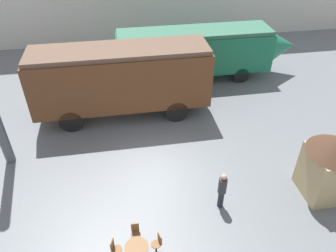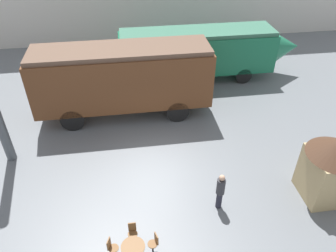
{
  "view_description": "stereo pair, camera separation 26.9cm",
  "coord_description": "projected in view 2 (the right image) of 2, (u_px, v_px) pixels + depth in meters",
  "views": [
    {
      "loc": [
        -1.3,
        -11.05,
        10.65
      ],
      "look_at": [
        0.73,
        1.0,
        1.6
      ],
      "focal_mm": 35.0,
      "sensor_mm": 36.0,
      "label": 1
    },
    {
      "loc": [
        -1.03,
        -11.1,
        10.65
      ],
      "look_at": [
        0.73,
        1.0,
        1.6
      ],
      "focal_mm": 35.0,
      "sensor_mm": 36.0,
      "label": 2
    }
  ],
  "objects": [
    {
      "name": "ground_plane",
      "position": [
        156.0,
        167.0,
        15.28
      ],
      "size": [
        80.0,
        80.0,
        0.0
      ],
      "primitive_type": "plane",
      "color": "slate"
    },
    {
      "name": "streamlined_locomotive",
      "position": [
        209.0,
        50.0,
        21.28
      ],
      "size": [
        11.93,
        2.49,
        3.32
      ],
      "color": "#196B47",
      "rests_on": "ground_plane"
    },
    {
      "name": "passenger_coach_wooden",
      "position": [
        123.0,
        76.0,
        17.48
      ],
      "size": [
        9.39,
        2.58,
        4.01
      ],
      "color": "brown",
      "rests_on": "ground_plane"
    },
    {
      "name": "cafe_table_mid",
      "position": [
        133.0,
        249.0,
        11.21
      ],
      "size": [
        0.83,
        0.83,
        0.74
      ],
      "color": "black",
      "rests_on": "ground_plane"
    },
    {
      "name": "cafe_chair_5",
      "position": [
        154.0,
        242.0,
        11.52
      ],
      "size": [
        0.39,
        0.37,
        0.87
      ],
      "rotation": [
        0.0,
        0.0,
        3.43
      ],
      "color": "black",
      "rests_on": "ground_plane"
    },
    {
      "name": "cafe_chair_6",
      "position": [
        133.0,
        231.0,
        11.88
      ],
      "size": [
        0.36,
        0.36,
        0.87
      ],
      "rotation": [
        0.0,
        0.0,
        4.69
      ],
      "color": "black",
      "rests_on": "ground_plane"
    },
    {
      "name": "cafe_chair_7",
      "position": [
        111.0,
        247.0,
        11.37
      ],
      "size": [
        0.39,
        0.37,
        0.87
      ],
      "rotation": [
        0.0,
        0.0,
        5.95
      ],
      "color": "black",
      "rests_on": "ground_plane"
    },
    {
      "name": "visitor_person",
      "position": [
        220.0,
        190.0,
        12.86
      ],
      "size": [
        0.34,
        0.34,
        1.77
      ],
      "color": "#262633",
      "rests_on": "ground_plane"
    },
    {
      "name": "ticket_kiosk",
      "position": [
        332.0,
        165.0,
        12.99
      ],
      "size": [
        2.34,
        2.34,
        3.0
      ],
      "color": "tan",
      "rests_on": "ground_plane"
    }
  ]
}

